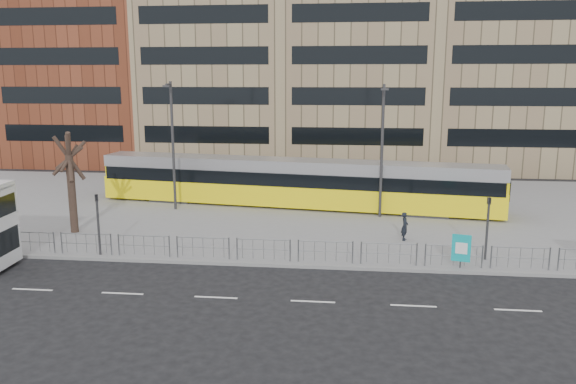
# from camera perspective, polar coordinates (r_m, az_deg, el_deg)

# --- Properties ---
(ground) EXTENTS (120.00, 120.00, 0.00)m
(ground) POSITION_cam_1_polar(r_m,az_deg,el_deg) (27.01, -1.18, -7.64)
(ground) COLOR black
(ground) RESTS_ON ground
(plaza) EXTENTS (64.00, 24.00, 0.15)m
(plaza) POSITION_cam_1_polar(r_m,az_deg,el_deg) (38.46, 1.12, -1.66)
(plaza) COLOR slate
(plaza) RESTS_ON ground
(kerb) EXTENTS (64.00, 0.25, 0.17)m
(kerb) POSITION_cam_1_polar(r_m,az_deg,el_deg) (27.03, -1.16, -7.45)
(kerb) COLOR gray
(kerb) RESTS_ON ground
(building_row) EXTENTS (70.40, 18.40, 31.20)m
(building_row) POSITION_cam_1_polar(r_m,az_deg,el_deg) (59.72, 4.70, 15.43)
(building_row) COLOR brown
(building_row) RESTS_ON ground
(pedestrian_barrier) EXTENTS (32.07, 0.07, 1.10)m
(pedestrian_barrier) POSITION_cam_1_polar(r_m,az_deg,el_deg) (27.01, 3.18, -5.47)
(pedestrian_barrier) COLOR gray
(pedestrian_barrier) RESTS_ON plaza
(road_markings) EXTENTS (62.00, 0.12, 0.01)m
(road_markings) POSITION_cam_1_polar(r_m,az_deg,el_deg) (23.19, 0.03, -10.96)
(road_markings) COLOR white
(road_markings) RESTS_ON ground
(tram) EXTENTS (27.63, 6.33, 3.24)m
(tram) POSITION_cam_1_polar(r_m,az_deg,el_deg) (38.45, 0.58, 0.93)
(tram) COLOR yellow
(tram) RESTS_ON plaza
(ad_panel) EXTENTS (0.85, 0.28, 1.61)m
(ad_panel) POSITION_cam_1_polar(r_m,az_deg,el_deg) (27.36, 17.19, -5.51)
(ad_panel) COLOR #2D2D30
(ad_panel) RESTS_ON plaza
(pedestrian) EXTENTS (0.48, 0.63, 1.56)m
(pedestrian) POSITION_cam_1_polar(r_m,az_deg,el_deg) (31.24, 11.78, -3.43)
(pedestrian) COLOR black
(pedestrian) RESTS_ON plaza
(traffic_light_west) EXTENTS (0.23, 0.25, 3.10)m
(traffic_light_west) POSITION_cam_1_polar(r_m,az_deg,el_deg) (29.37, -18.76, -2.37)
(traffic_light_west) COLOR #2D2D30
(traffic_light_west) RESTS_ON plaza
(traffic_light_east) EXTENTS (0.20, 0.22, 3.10)m
(traffic_light_east) POSITION_cam_1_polar(r_m,az_deg,el_deg) (28.74, 19.64, -2.72)
(traffic_light_east) COLOR #2D2D30
(traffic_light_east) RESTS_ON plaza
(lamp_post_west) EXTENTS (0.45, 1.04, 8.49)m
(lamp_post_west) POSITION_cam_1_polar(r_m,az_deg,el_deg) (37.84, -11.65, 5.10)
(lamp_post_west) COLOR #2D2D30
(lamp_post_west) RESTS_ON plaza
(lamp_post_east) EXTENTS (0.45, 1.04, 8.33)m
(lamp_post_east) POSITION_cam_1_polar(r_m,az_deg,el_deg) (35.48, 9.54, 4.63)
(lamp_post_east) COLOR #2D2D30
(lamp_post_east) RESTS_ON plaza
(bare_tree) EXTENTS (4.84, 4.84, 8.12)m
(bare_tree) POSITION_cam_1_polar(r_m,az_deg,el_deg) (33.61, -21.55, 5.96)
(bare_tree) COLOR black
(bare_tree) RESTS_ON plaza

